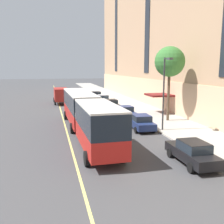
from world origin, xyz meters
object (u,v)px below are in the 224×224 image
at_px(parked_car_black_1, 192,152).
at_px(fire_hydrant, 195,144).
at_px(box_truck, 61,95).
at_px(city_bus, 86,112).
at_px(street_lamp, 165,87).
at_px(parked_car_black_3, 96,95).
at_px(street_tree_mid_block, 170,62).
at_px(parked_car_navy_6, 125,112).
at_px(parked_car_silver_0, 103,99).
at_px(parked_car_black_7, 111,105).
at_px(parked_car_navy_2, 141,122).

bearing_deg(parked_car_black_1, fire_hydrant, 56.00).
bearing_deg(box_truck, city_bus, -86.57).
bearing_deg(parked_car_black_1, street_lamp, 77.67).
bearing_deg(box_truck, parked_car_black_3, 34.10).
distance_m(city_bus, parked_car_black_3, 27.66).
bearing_deg(street_tree_mid_block, parked_car_navy_6, 144.44).
xyz_separation_m(parked_car_silver_0, box_truck, (-7.18, 1.44, 0.82)).
height_order(parked_car_silver_0, street_lamp, street_lamp).
bearing_deg(parked_car_black_3, fire_hydrant, -87.08).
distance_m(parked_car_black_7, street_lamp, 15.11).
bearing_deg(street_tree_mid_block, parked_car_black_7, 114.10).
relative_size(parked_car_silver_0, street_tree_mid_block, 0.51).
bearing_deg(parked_car_black_7, parked_car_navy_2, -89.89).
height_order(parked_car_black_1, parked_car_black_7, same).
height_order(parked_car_black_3, parked_car_black_7, same).
bearing_deg(parked_car_navy_6, parked_car_black_7, 91.69).
height_order(parked_car_black_1, street_lamp, street_lamp).
distance_m(parked_car_silver_0, parked_car_black_1, 30.02).
height_order(parked_car_black_1, parked_car_navy_2, same).
relative_size(city_bus, parked_car_silver_0, 4.45).
bearing_deg(parked_car_black_3, parked_car_silver_0, -89.23).
bearing_deg(parked_car_navy_2, parked_car_navy_6, 88.33).
bearing_deg(parked_car_black_7, parked_car_silver_0, 88.60).
bearing_deg(fire_hydrant, parked_car_black_1, -124.00).
distance_m(box_truck, street_lamp, 24.77).
height_order(box_truck, fire_hydrant, box_truck).
height_order(parked_car_silver_0, parked_car_black_3, same).
xyz_separation_m(parked_car_navy_2, box_truck, (-7.04, 21.56, 0.81)).
distance_m(city_bus, box_truck, 22.26).
bearing_deg(fire_hydrant, parked_car_black_7, 95.04).
distance_m(city_bus, parked_car_black_7, 15.00).
bearing_deg(parked_car_black_7, parked_car_black_3, 89.63).
relative_size(parked_car_black_1, parked_car_black_3, 1.07).
bearing_deg(parked_car_navy_2, city_bus, -173.50).
xyz_separation_m(parked_car_black_1, street_tree_mid_block, (4.45, 13.04, 6.08)).
xyz_separation_m(parked_car_black_7, fire_hydrant, (1.80, -20.45, -0.29)).
xyz_separation_m(parked_car_black_1, parked_car_black_7, (-0.04, 23.07, -0.00)).
bearing_deg(parked_car_navy_2, fire_hydrant, -76.29).
bearing_deg(street_tree_mid_block, parked_car_black_3, 100.72).
bearing_deg(parked_car_silver_0, street_tree_mid_block, -75.74).
relative_size(street_lamp, fire_hydrant, 9.79).
bearing_deg(fire_hydrant, parked_car_black_3, 92.92).
bearing_deg(parked_car_navy_2, parked_car_silver_0, 89.59).
bearing_deg(parked_car_silver_0, parked_car_black_7, -91.40).
bearing_deg(parked_car_navy_6, parked_car_black_3, 90.34).
distance_m(parked_car_silver_0, street_lamp, 21.87).
distance_m(parked_car_navy_2, parked_car_black_7, 13.17).
bearing_deg(city_bus, box_truck, 93.43).
height_order(parked_car_black_1, parked_car_navy_6, same).
height_order(city_bus, street_lamp, street_lamp).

